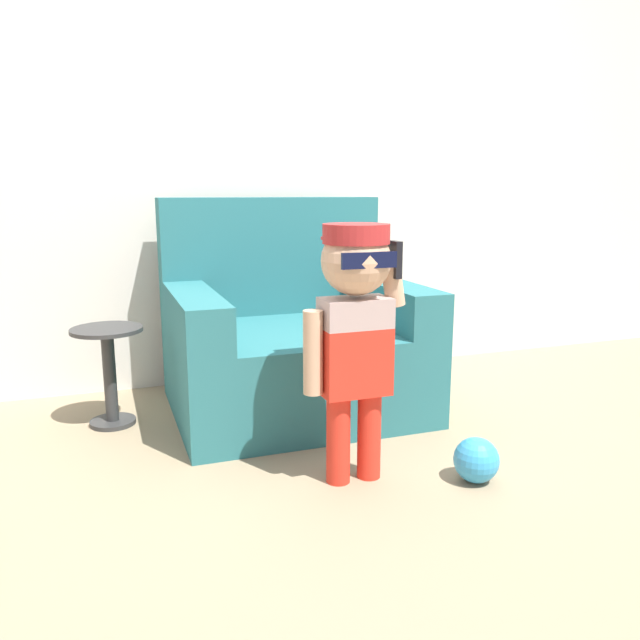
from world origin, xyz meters
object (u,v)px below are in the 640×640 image
side_table (109,366)px  toy_ball (476,460)px  armchair (290,340)px  person_child (355,314)px

side_table → toy_ball: (1.24, -1.06, -0.19)m
armchair → person_child: 0.91m
side_table → toy_ball: bearing=-40.4°
person_child → toy_ball: size_ratio=5.62×
armchair → toy_ball: bearing=-69.2°
person_child → side_table: 1.26m
person_child → side_table: bearing=132.8°
person_child → toy_ball: 0.71m
armchair → side_table: (-0.85, 0.02, -0.06)m
armchair → person_child: armchair is taller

